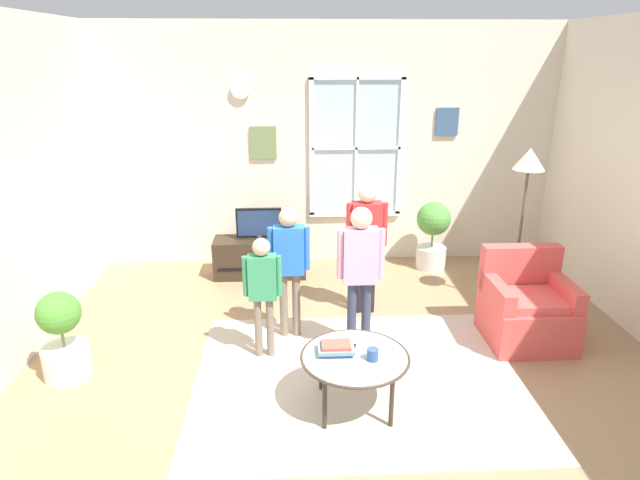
{
  "coord_description": "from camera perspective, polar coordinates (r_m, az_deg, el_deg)",
  "views": [
    {
      "loc": [
        -0.45,
        -4.03,
        2.66
      ],
      "look_at": [
        -0.22,
        0.55,
        1.04
      ],
      "focal_mm": 30.44,
      "sensor_mm": 36.0,
      "label": 1
    }
  ],
  "objects": [
    {
      "name": "back_wall",
      "position": [
        6.95,
        0.92,
        9.78
      ],
      "size": [
        5.71,
        0.17,
        2.99
      ],
      "color": "beige",
      "rests_on": "ground_plane"
    },
    {
      "name": "tv_stand",
      "position": [
        6.73,
        -6.31,
        -1.8
      ],
      "size": [
        1.12,
        0.42,
        0.48
      ],
      "color": "#2D2319",
      "rests_on": "ground_plane"
    },
    {
      "name": "area_rug",
      "position": [
        4.79,
        3.99,
        -14.28
      ],
      "size": [
        2.77,
        2.23,
        0.01
      ],
      "primitive_type": "cube",
      "color": "#C6B29E",
      "rests_on": "ground_plane"
    },
    {
      "name": "person_red_shirt",
      "position": [
        5.56,
        4.89,
        0.65
      ],
      "size": [
        0.42,
        0.19,
        1.4
      ],
      "color": "black",
      "rests_on": "ground_plane"
    },
    {
      "name": "floor_lamp",
      "position": [
        5.93,
        20.97,
        6.35
      ],
      "size": [
        0.32,
        0.32,
        1.73
      ],
      "color": "black",
      "rests_on": "ground_plane"
    },
    {
      "name": "remote_near_books",
      "position": [
        4.29,
        3.14,
        -11.33
      ],
      "size": [
        0.11,
        0.14,
        0.02
      ],
      "primitive_type": "cube",
      "rotation": [
        0.0,
        0.0,
        -0.58
      ],
      "color": "black",
      "rests_on": "coffee_table"
    },
    {
      "name": "person_green_shirt",
      "position": [
        4.79,
        -6.05,
        -4.64
      ],
      "size": [
        0.34,
        0.16,
        1.14
      ],
      "color": "#726656",
      "rests_on": "ground_plane"
    },
    {
      "name": "book_stack",
      "position": [
        4.23,
        1.69,
        -11.3
      ],
      "size": [
        0.28,
        0.19,
        0.08
      ],
      "color": "#688DC1",
      "rests_on": "coffee_table"
    },
    {
      "name": "cup",
      "position": [
        4.16,
        5.55,
        -11.88
      ],
      "size": [
        0.09,
        0.09,
        0.09
      ],
      "primitive_type": "cylinder",
      "color": "#334C8C",
      "rests_on": "coffee_table"
    },
    {
      "name": "person_pink_shirt",
      "position": [
        4.78,
        4.25,
        -2.55
      ],
      "size": [
        0.42,
        0.19,
        1.39
      ],
      "color": "#333851",
      "rests_on": "ground_plane"
    },
    {
      "name": "television",
      "position": [
        6.58,
        -6.45,
        1.78
      ],
      "size": [
        0.55,
        0.08,
        0.39
      ],
      "color": "#4C4C4C",
      "rests_on": "tv_stand"
    },
    {
      "name": "coffee_table",
      "position": [
        4.23,
        3.72,
        -12.36
      ],
      "size": [
        0.84,
        0.84,
        0.46
      ],
      "color": "#99B2B7",
      "rests_on": "ground_plane"
    },
    {
      "name": "person_blue_shirt",
      "position": [
        5.09,
        -3.27,
        -1.87
      ],
      "size": [
        0.39,
        0.18,
        1.3
      ],
      "color": "#726656",
      "rests_on": "ground_plane"
    },
    {
      "name": "potted_plant_corner",
      "position": [
        5.1,
        -25.45,
        -9.15
      ],
      "size": [
        0.39,
        0.39,
        0.78
      ],
      "color": "silver",
      "rests_on": "ground_plane"
    },
    {
      "name": "armchair",
      "position": [
        5.57,
        20.88,
        -6.72
      ],
      "size": [
        0.76,
        0.74,
        0.87
      ],
      "color": "#D14C47",
      "rests_on": "ground_plane"
    },
    {
      "name": "ground_plane",
      "position": [
        4.85,
        2.96,
        -14.0
      ],
      "size": [
        6.31,
        6.11,
        0.02
      ],
      "primitive_type": "cube",
      "color": "#9E7A56"
    },
    {
      "name": "potted_plant_by_window",
      "position": [
        6.98,
        11.76,
        0.83
      ],
      "size": [
        0.42,
        0.42,
        0.87
      ],
      "color": "silver",
      "rests_on": "ground_plane"
    }
  ]
}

